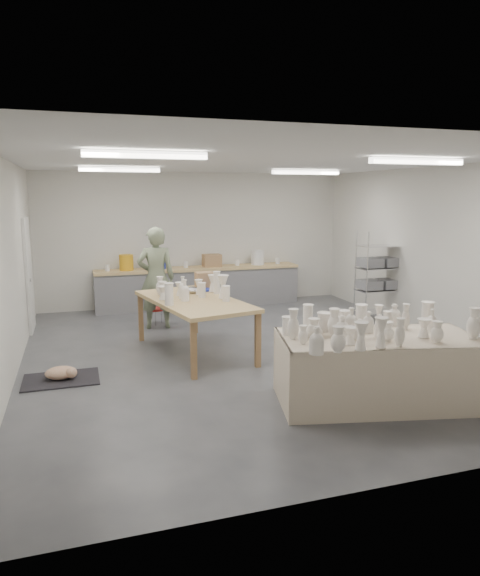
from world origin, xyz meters
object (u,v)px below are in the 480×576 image
object	(u,v)px
drying_table	(375,367)
work_table	(194,297)
potter	(156,278)
red_stool	(155,310)

from	to	relation	value
drying_table	work_table	xyz separation A→B (m)	(-1.61, 2.76, 0.43)
work_table	drying_table	bearing A→B (deg)	-71.60
drying_table	work_table	world-z (taller)	work_table
work_table	potter	size ratio (longest dim) A/B	1.31
potter	red_stool	world-z (taller)	potter
drying_table	potter	distance (m)	4.85
work_table	potter	distance (m)	1.68
drying_table	red_stool	xyz separation A→B (m)	(-1.97, 4.68, -0.17)
drying_table	potter	bearing A→B (deg)	126.69
work_table	potter	bearing A→B (deg)	90.34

